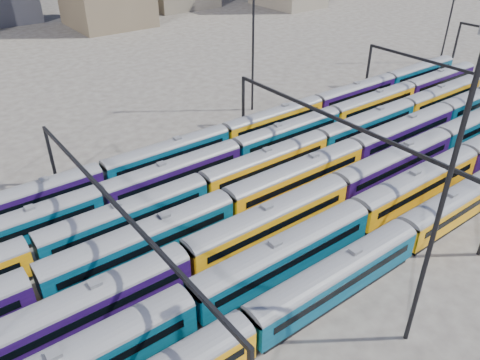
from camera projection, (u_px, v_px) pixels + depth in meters
ground at (278, 201)px, 56.60m from camera, size 500.00×500.00×0.00m
rake_0 at (460, 200)px, 52.08m from camera, size 99.21×2.91×4.89m
rake_1 at (417, 182)px, 55.02m from camera, size 104.12×3.05×5.14m
rake_2 at (185, 258)px, 43.60m from camera, size 123.88×3.02×5.09m
rake_3 at (354, 150)px, 62.04m from camera, size 124.13×3.03×5.10m
rake_4 at (126, 214)px, 49.83m from camera, size 136.31×2.85×4.79m
rake_5 at (288, 131)px, 67.58m from camera, size 94.28×2.76×4.64m
rake_6 at (225, 133)px, 67.07m from camera, size 111.28×2.72×4.56m
gantry_1 at (116, 212)px, 42.78m from camera, size 0.35×40.35×8.03m
gantry_2 at (341, 128)px, 58.21m from camera, size 0.35×40.35×8.03m
gantry_3 at (471, 80)px, 73.65m from camera, size 0.35×40.35×8.03m
mast_2 at (443, 199)px, 31.76m from camera, size 1.40×0.50×25.60m
mast_3 at (253, 27)px, 73.41m from camera, size 1.40×0.50×25.60m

